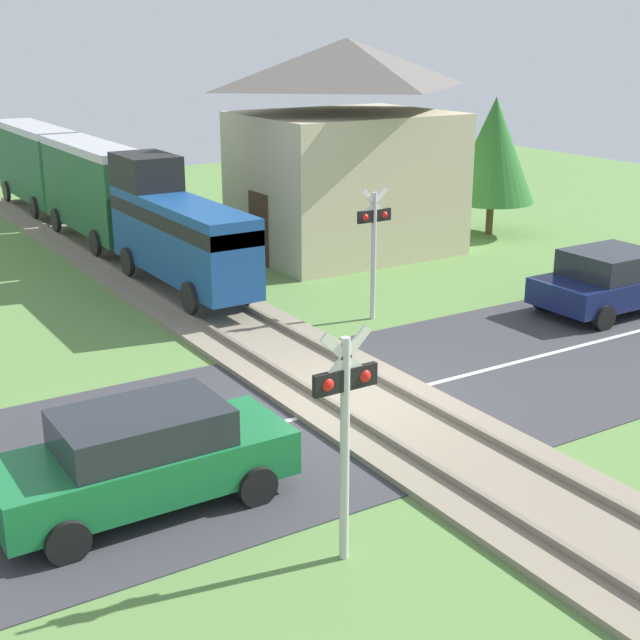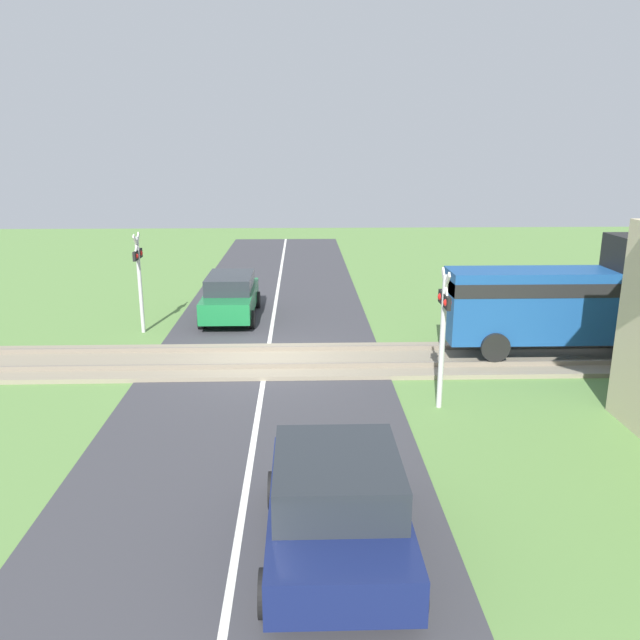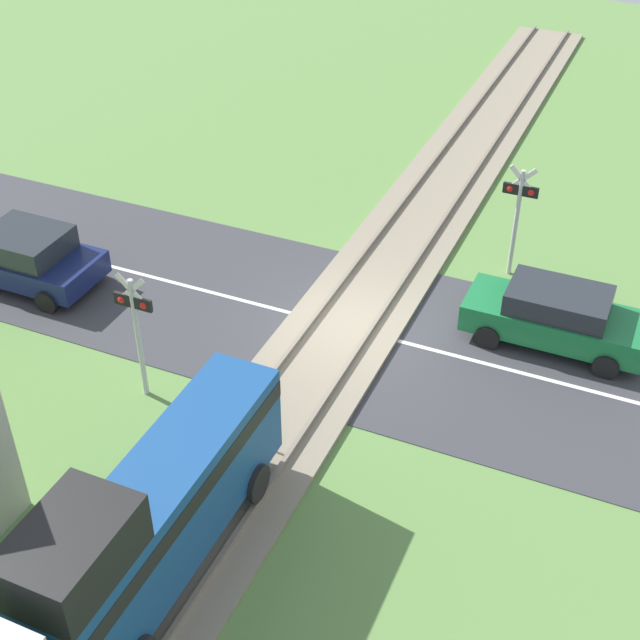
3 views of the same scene
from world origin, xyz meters
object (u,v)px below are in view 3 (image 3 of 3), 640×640
object	(u,v)px
car_far_side	(28,257)
crossing_signal_west_approach	(518,207)
car_near_crossing	(556,316)
crossing_signal_east_approach	(136,320)

from	to	relation	value
car_far_side	crossing_signal_west_approach	world-z (taller)	crossing_signal_west_approach
car_near_crossing	car_far_side	world-z (taller)	car_far_side
car_near_crossing	car_far_side	distance (m)	13.31
car_near_crossing	crossing_signal_west_approach	xyz separation A→B (m)	(1.68, -2.59, 1.22)
car_near_crossing	car_far_side	xyz separation A→B (m)	(13.00, 2.88, 0.00)
car_far_side	crossing_signal_east_approach	xyz separation A→B (m)	(-5.15, 2.59, 1.21)
car_near_crossing	car_far_side	bearing A→B (deg)	12.49
car_near_crossing	crossing_signal_east_approach	distance (m)	9.64
crossing_signal_west_approach	car_near_crossing	bearing A→B (deg)	122.93
car_far_side	car_near_crossing	bearing A→B (deg)	-167.51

